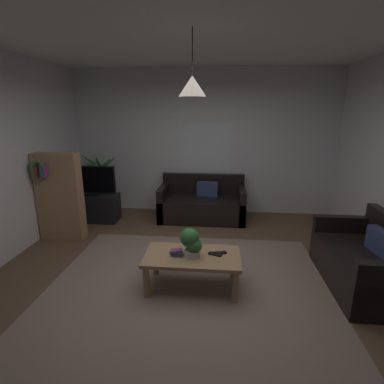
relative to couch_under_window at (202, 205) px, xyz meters
The scene contains 19 objects.
floor 2.19m from the couch_under_window, 90.48° to the right, with size 5.12×5.27×0.02m, color brown.
rug 2.39m from the couch_under_window, 90.44° to the right, with size 3.33×2.90×0.01m, color gray.
wall_back 1.23m from the couch_under_window, 92.12° to the left, with size 5.24×0.06×2.80m, color silver.
ceiling 3.34m from the couch_under_window, 90.48° to the right, with size 5.12×5.27×0.02m, color white.
window_pane 1.04m from the couch_under_window, 87.20° to the left, with size 1.04×0.01×1.17m, color white.
couch_under_window is the anchor object (origin of this frame).
couch_right_side 2.94m from the couch_under_window, 45.18° to the right, with size 0.81×1.42×0.82m.
coffee_table 2.32m from the couch_under_window, 89.32° to the right, with size 1.10×0.60×0.42m.
book_on_table_0 2.35m from the couch_under_window, 93.64° to the right, with size 0.12×0.11×0.02m, color #2D4C8C.
book_on_table_1 2.35m from the couch_under_window, 93.81° to the right, with size 0.14×0.08×0.02m, color #387247.
book_on_table_2 2.35m from the couch_under_window, 93.71° to the right, with size 0.13×0.09×0.02m, color #72387F.
remote_on_table_0 2.32m from the couch_under_window, 82.81° to the right, with size 0.05×0.16×0.02m, color black.
remote_on_table_1 2.29m from the couch_under_window, 81.38° to the right, with size 0.05×0.16×0.02m, color black.
potted_plant_on_table 2.37m from the couch_under_window, 89.49° to the right, with size 0.25×0.22×0.33m.
tv_stand 2.05m from the couch_under_window, behind, with size 0.90×0.44×0.50m, color black.
tv 2.11m from the couch_under_window, behind, with size 0.90×0.16×0.55m.
potted_palm_corner 2.11m from the couch_under_window, behind, with size 0.81×0.75×1.22m.
bookshelf_corner 2.51m from the couch_under_window, 153.46° to the right, with size 0.70×0.31×1.40m.
pendant_lamp 3.06m from the couch_under_window, 89.32° to the right, with size 0.28×0.28×0.64m.
Camera 1 is at (0.34, -3.26, 2.05)m, focal length 27.87 mm.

